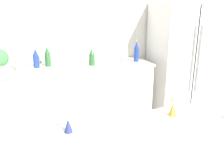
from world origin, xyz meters
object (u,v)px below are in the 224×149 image
(back_bottle_1, at_px, (123,54))
(wise_man_figurine_crimson, at_px, (68,124))
(back_bottle_2, at_px, (36,58))
(back_bottle_4, at_px, (48,57))
(wise_man_figurine_blue, at_px, (173,108))
(paper_towel_roll, at_px, (20,61))
(refrigerator, at_px, (181,60))
(back_bottle_3, at_px, (92,57))
(back_bottle_0, at_px, (136,52))

(back_bottle_1, height_order, wise_man_figurine_crimson, back_bottle_1)
(back_bottle_1, xyz_separation_m, back_bottle_2, (-1.21, 0.05, 0.01))
(back_bottle_4, distance_m, wise_man_figurine_blue, 1.98)
(wise_man_figurine_crimson, bearing_deg, paper_towel_roll, 102.65)
(refrigerator, relative_size, back_bottle_4, 6.36)
(refrigerator, relative_size, back_bottle_1, 7.31)
(paper_towel_roll, bearing_deg, wise_man_figurine_crimson, -77.35)
(refrigerator, distance_m, back_bottle_3, 1.46)
(back_bottle_3, bearing_deg, back_bottle_2, 172.13)
(back_bottle_3, bearing_deg, back_bottle_1, 5.87)
(back_bottle_0, xyz_separation_m, wise_man_figurine_blue, (-0.50, -1.72, -0.07))
(back_bottle_3, height_order, wise_man_figurine_blue, back_bottle_3)
(back_bottle_2, bearing_deg, back_bottle_4, 13.19)
(back_bottle_1, bearing_deg, back_bottle_2, 177.53)
(paper_towel_roll, relative_size, back_bottle_1, 1.00)
(back_bottle_1, distance_m, back_bottle_4, 1.06)
(back_bottle_0, bearing_deg, paper_towel_roll, -179.25)
(back_bottle_0, distance_m, back_bottle_3, 0.68)
(paper_towel_roll, bearing_deg, back_bottle_2, 26.44)
(back_bottle_4, height_order, wise_man_figurine_blue, back_bottle_4)
(back_bottle_2, bearing_deg, back_bottle_3, -7.87)
(back_bottle_3, bearing_deg, back_bottle_4, 166.75)
(back_bottle_2, bearing_deg, back_bottle_1, -2.47)
(back_bottle_1, relative_size, back_bottle_2, 0.92)
(back_bottle_2, height_order, wise_man_figurine_blue, back_bottle_2)
(back_bottle_0, relative_size, back_bottle_1, 1.29)
(paper_towel_roll, height_order, wise_man_figurine_crimson, paper_towel_roll)
(back_bottle_4, bearing_deg, back_bottle_1, -4.73)
(back_bottle_3, bearing_deg, paper_towel_roll, 179.65)
(back_bottle_3, distance_m, back_bottle_4, 0.59)
(refrigerator, xyz_separation_m, paper_towel_roll, (-2.38, -0.00, 0.15))
(back_bottle_0, relative_size, back_bottle_4, 1.12)
(back_bottle_2, bearing_deg, paper_towel_roll, -153.56)
(refrigerator, relative_size, back_bottle_2, 6.70)
(back_bottle_2, xyz_separation_m, back_bottle_3, (0.73, -0.10, -0.01))
(wise_man_figurine_crimson, bearing_deg, back_bottle_1, 59.58)
(back_bottle_2, distance_m, back_bottle_4, 0.16)
(back_bottle_2, xyz_separation_m, wise_man_figurine_blue, (0.91, -1.80, -0.05))
(back_bottle_1, bearing_deg, back_bottle_4, 175.27)
(paper_towel_roll, xyz_separation_m, back_bottle_0, (1.60, 0.02, 0.03))
(wise_man_figurine_blue, xyz_separation_m, wise_man_figurine_crimson, (-0.72, 0.01, -0.01))
(refrigerator, height_order, wise_man_figurine_blue, refrigerator)
(back_bottle_0, bearing_deg, back_bottle_2, 176.99)
(wise_man_figurine_crimson, bearing_deg, back_bottle_4, 91.16)
(paper_towel_roll, height_order, back_bottle_1, same)
(back_bottle_2, xyz_separation_m, back_bottle_4, (0.15, 0.04, 0.01))
(back_bottle_0, height_order, wise_man_figurine_crimson, back_bottle_0)
(back_bottle_1, xyz_separation_m, back_bottle_3, (-0.48, -0.05, 0.00))
(refrigerator, height_order, back_bottle_4, refrigerator)
(back_bottle_4, bearing_deg, paper_towel_roll, -159.13)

